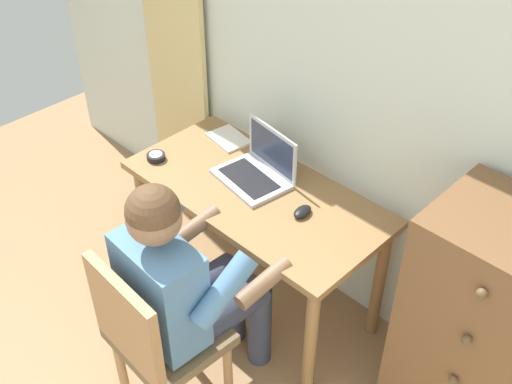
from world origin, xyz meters
TOP-DOWN VIEW (x-y plane):
  - wall_back at (0.00, 2.20)m, footprint 4.80×0.05m
  - curtain_panel at (-1.24, 2.13)m, footprint 0.46×0.03m
  - desk at (-0.34, 1.83)m, footprint 1.24×0.61m
  - dresser at (0.80, 1.91)m, footprint 0.59×0.48m
  - chair at (-0.18, 1.08)m, footprint 0.44×0.42m
  - person_seated at (-0.17, 1.26)m, footprint 0.54×0.60m
  - laptop at (-0.40, 1.90)m, footprint 0.37×0.30m
  - computer_mouse at (-0.08, 1.85)m, footprint 0.07×0.11m
  - desk_clock at (-0.86, 1.66)m, footprint 0.09×0.09m
  - notebook_pad at (-0.73, 2.03)m, footprint 0.23×0.18m

SIDE VIEW (x-z plane):
  - chair at x=-0.18m, z-range 0.05..0.93m
  - dresser at x=0.80m, z-range 0.00..1.14m
  - desk at x=-0.34m, z-range 0.25..0.97m
  - person_seated at x=-0.17m, z-range 0.08..1.27m
  - notebook_pad at x=-0.73m, z-range 0.72..0.73m
  - desk_clock at x=-0.86m, z-range 0.72..0.75m
  - computer_mouse at x=-0.08m, z-range 0.72..0.75m
  - laptop at x=-0.40m, z-range 0.65..0.89m
  - curtain_panel at x=-1.24m, z-range 0.00..2.13m
  - wall_back at x=0.00m, z-range 0.00..2.50m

